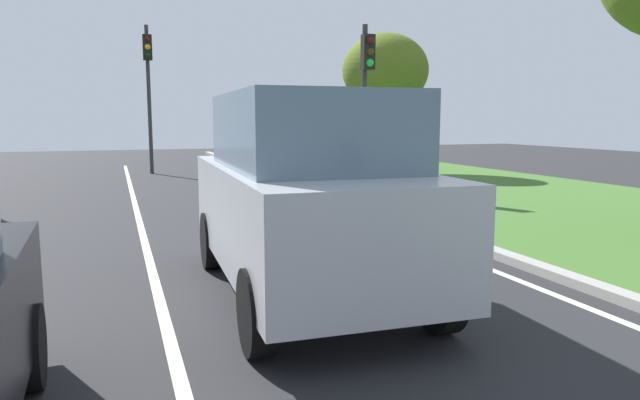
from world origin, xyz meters
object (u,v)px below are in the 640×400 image
at_px(car_suv_ahead, 305,195).
at_px(tree_roadside_far, 385,71).
at_px(traffic_light_near_right, 366,81).
at_px(traffic_light_far_median, 148,76).

xyz_separation_m(car_suv_ahead, tree_roadside_far, (7.50, 13.37, 2.60)).
relative_size(car_suv_ahead, tree_roadside_far, 0.89).
distance_m(car_suv_ahead, traffic_light_near_right, 9.27).
relative_size(traffic_light_near_right, tree_roadside_far, 0.87).
bearing_deg(traffic_light_far_median, tree_roadside_far, -18.24).
xyz_separation_m(car_suv_ahead, traffic_light_far_median, (-0.72, 16.08, 2.41)).
bearing_deg(traffic_light_far_median, traffic_light_near_right, -58.06).
bearing_deg(traffic_light_near_right, tree_roadside_far, 59.50).
bearing_deg(car_suv_ahead, tree_roadside_far, 62.65).
xyz_separation_m(traffic_light_near_right, tree_roadside_far, (3.17, 5.38, 0.76)).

